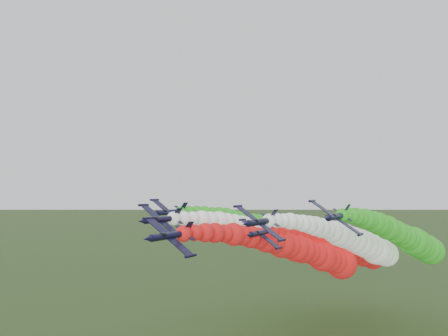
{
  "coord_description": "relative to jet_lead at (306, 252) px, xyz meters",
  "views": [
    {
      "loc": [
        48.95,
        -76.77,
        41.79
      ],
      "look_at": [
        4.49,
        -0.64,
        46.54
      ],
      "focal_mm": 35.0,
      "sensor_mm": 36.0,
      "label": 1
    }
  ],
  "objects": [
    {
      "name": "jet_outer_left",
      "position": [
        -15.94,
        24.93,
        1.93
      ],
      "size": [
        19.05,
        84.94,
        22.23
      ],
      "rotation": [
        0.0,
        0.58,
        0.0
      ],
      "color": "black",
      "rests_on": "ground"
    },
    {
      "name": "jet_inner_right",
      "position": [
        10.86,
        14.9,
        1.61
      ],
      "size": [
        18.16,
        84.05,
        21.34
      ],
      "rotation": [
        0.0,
        0.58,
        0.0
      ],
      "color": "black",
      "rests_on": "ground"
    },
    {
      "name": "jet_trail",
      "position": [
        3.33,
        29.82,
        -1.86
      ],
      "size": [
        18.42,
        84.31,
        21.61
      ],
      "rotation": [
        0.0,
        0.58,
        0.0
      ],
      "color": "black",
      "rests_on": "ground"
    },
    {
      "name": "jet_inner_left",
      "position": [
        -8.95,
        10.66,
        1.58
      ],
      "size": [
        19.13,
        85.02,
        22.32
      ],
      "rotation": [
        0.0,
        0.58,
        0.0
      ],
      "color": "black",
      "rests_on": "ground"
    },
    {
      "name": "jet_outer_right",
      "position": [
        23.09,
        22.43,
        2.54
      ],
      "size": [
        18.63,
        84.52,
        21.82
      ],
      "rotation": [
        0.0,
        0.58,
        0.0
      ],
      "color": "black",
      "rests_on": "ground"
    },
    {
      "name": "jet_lead",
      "position": [
        0.0,
        0.0,
        0.0
      ],
      "size": [
        19.02,
        84.91,
        22.2
      ],
      "rotation": [
        0.0,
        0.58,
        0.0
      ],
      "color": "black",
      "rests_on": "ground"
    }
  ]
}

